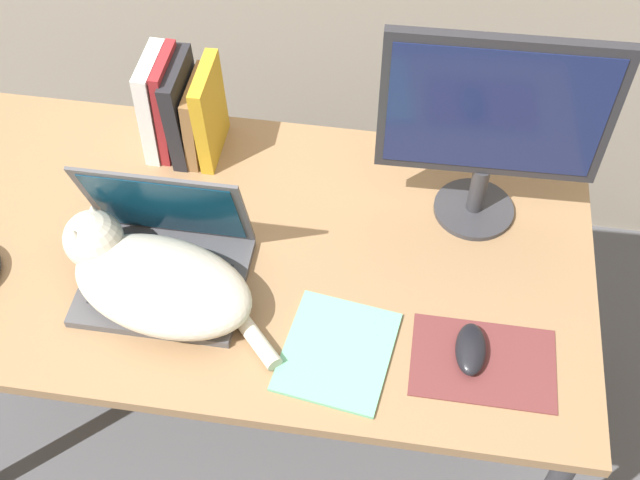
# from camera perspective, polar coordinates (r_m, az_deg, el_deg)

# --- Properties ---
(desk) EXTENTS (1.44, 0.78, 0.71)m
(desk) POSITION_cam_1_polar(r_m,az_deg,el_deg) (1.74, -5.09, -1.83)
(desk) COLOR #93704C
(desk) RESTS_ON ground_plane
(laptop) EXTENTS (0.32, 0.26, 0.26)m
(laptop) POSITION_cam_1_polar(r_m,az_deg,el_deg) (1.63, -10.99, -1.31)
(laptop) COLOR #4C4C51
(laptop) RESTS_ON desk
(cat) EXTENTS (0.47, 0.29, 0.15)m
(cat) POSITION_cam_1_polar(r_m,az_deg,el_deg) (1.58, -11.83, -2.70)
(cat) COLOR beige
(cat) RESTS_ON desk
(external_monitor) EXTENTS (0.45, 0.17, 0.46)m
(external_monitor) POSITION_cam_1_polar(r_m,az_deg,el_deg) (1.59, 12.21, 8.14)
(external_monitor) COLOR #333338
(external_monitor) RESTS_ON desk
(mousepad) EXTENTS (0.27, 0.18, 0.00)m
(mousepad) POSITION_cam_1_polar(r_m,az_deg,el_deg) (1.55, 11.52, -8.51)
(mousepad) COLOR brown
(mousepad) RESTS_ON desk
(computer_mouse) EXTENTS (0.06, 0.11, 0.03)m
(computer_mouse) POSITION_cam_1_polar(r_m,az_deg,el_deg) (1.54, 10.67, -7.63)
(computer_mouse) COLOR black
(computer_mouse) RESTS_ON mousepad
(book_row) EXTENTS (0.16, 0.17, 0.25)m
(book_row) POSITION_cam_1_polar(r_m,az_deg,el_deg) (1.83, -9.80, 9.18)
(book_row) COLOR white
(book_row) RESTS_ON desk
(notepad) EXTENTS (0.23, 0.26, 0.01)m
(notepad) POSITION_cam_1_polar(r_m,az_deg,el_deg) (1.53, 1.23, -7.91)
(notepad) COLOR #6BBC93
(notepad) RESTS_ON desk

